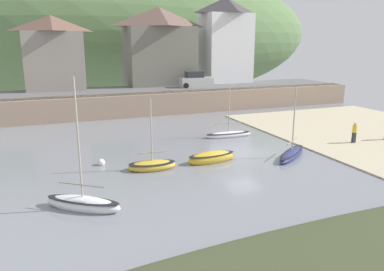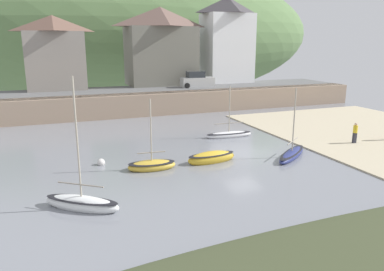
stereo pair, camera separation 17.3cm
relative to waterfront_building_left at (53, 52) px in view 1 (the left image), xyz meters
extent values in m
cube|color=gray|center=(11.76, -25.20, -6.77)|extent=(48.00, 40.00, 0.06)
cube|color=#C5B695|center=(25.76, -23.20, -6.69)|extent=(18.00, 22.00, 0.10)
cube|color=gray|center=(11.76, -8.20, -5.54)|extent=(48.00, 2.40, 2.40)
cube|color=#606060|center=(11.76, -4.50, -4.39)|extent=(48.00, 9.00, 0.10)
ellipsoid|color=#5C7C49|center=(14.98, 30.00, 2.87)|extent=(80.00, 44.00, 27.46)
cube|color=gray|center=(0.00, 0.00, -0.99)|extent=(6.56, 5.96, 6.69)
pyramid|color=brown|center=(0.00, 0.00, 3.28)|extent=(6.86, 6.26, 1.84)
cube|color=slate|center=(13.08, 0.00, -0.63)|extent=(8.64, 5.77, 7.41)
pyramid|color=brown|center=(13.08, 0.00, 4.30)|extent=(8.94, 6.07, 2.45)
cube|color=white|center=(22.66, 0.00, 0.30)|extent=(6.42, 4.94, 9.27)
pyramid|color=#423E41|center=(22.66, 0.00, 6.01)|extent=(6.72, 5.24, 2.15)
ellipsoid|color=gold|center=(4.63, -26.22, -6.53)|extent=(3.16, 1.61, 0.75)
ellipsoid|color=black|center=(4.63, -26.22, -6.32)|extent=(3.09, 1.58, 0.12)
cylinder|color=#B2A893|center=(4.63, -26.22, -4.20)|extent=(0.09, 0.09, 3.91)
cylinder|color=gray|center=(4.63, -26.22, -5.63)|extent=(1.79, 0.22, 0.07)
ellipsoid|color=white|center=(-0.06, -30.68, -6.51)|extent=(3.77, 3.20, 0.83)
ellipsoid|color=black|center=(-0.06, -30.68, -6.28)|extent=(3.69, 3.13, 0.12)
cylinder|color=#B2A893|center=(-0.06, -30.68, -3.23)|extent=(0.09, 0.09, 5.73)
cylinder|color=gray|center=(-0.06, -30.68, -5.50)|extent=(2.01, 1.54, 0.07)
ellipsoid|color=gold|center=(8.77, -26.24, -6.47)|extent=(3.56, 1.43, 0.95)
ellipsoid|color=black|center=(8.77, -26.24, -6.21)|extent=(3.49, 1.40, 0.12)
ellipsoid|color=navy|center=(14.49, -27.27, -6.56)|extent=(4.23, 3.53, 0.62)
ellipsoid|color=black|center=(14.49, -27.27, -6.39)|extent=(4.14, 3.46, 0.12)
cylinder|color=#B2A893|center=(14.49, -27.27, -4.07)|extent=(0.09, 0.09, 4.37)
cylinder|color=gray|center=(14.49, -27.27, -5.58)|extent=(1.88, 1.46, 0.07)
ellipsoid|color=white|center=(12.95, -20.48, -6.57)|extent=(4.17, 1.16, 0.61)
ellipsoid|color=black|center=(12.95, -20.48, -6.40)|extent=(4.08, 1.14, 0.12)
cylinder|color=#B2A893|center=(12.95, -20.48, -4.33)|extent=(0.09, 0.09, 3.86)
cylinder|color=gray|center=(12.95, -20.48, -5.53)|extent=(2.66, 0.22, 0.07)
cube|color=#B6B8B6|center=(16.45, -4.50, -3.74)|extent=(4.19, 1.93, 1.20)
cube|color=#282D33|center=(16.20, -4.50, -2.79)|extent=(2.18, 1.62, 0.80)
cylinder|color=black|center=(18.10, -3.70, -4.02)|extent=(0.64, 0.22, 0.64)
cylinder|color=black|center=(18.10, -5.30, -4.02)|extent=(0.64, 0.22, 0.64)
cylinder|color=black|center=(14.80, -3.70, -4.02)|extent=(0.64, 0.22, 0.64)
cylinder|color=black|center=(14.80, -5.30, -4.02)|extent=(0.64, 0.22, 0.64)
cube|color=#282833|center=(21.19, -26.13, -6.23)|extent=(0.28, 0.20, 0.82)
cylinder|color=gold|center=(21.19, -26.13, -5.53)|extent=(0.34, 0.34, 0.58)
sphere|color=#D1A889|center=(21.19, -26.13, -5.13)|extent=(0.22, 0.22, 0.22)
sphere|color=silver|center=(1.73, -24.19, -6.58)|extent=(0.52, 0.52, 0.52)
camera|label=1|loc=(-1.27, -48.18, 1.08)|focal=35.04mm
camera|label=2|loc=(-1.11, -48.24, 1.08)|focal=35.04mm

